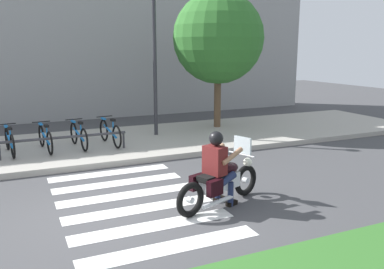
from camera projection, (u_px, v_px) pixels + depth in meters
The scene contains 18 objects.
ground_plane at pixel (114, 213), 7.20m from camera, with size 48.00×48.00×0.00m, color #424244.
sidewalk at pixel (72, 148), 11.70m from camera, with size 24.00×4.40×0.15m, color #A8A399.
crosswalk_stripe_0 at pixel (172, 247), 5.97m from camera, with size 2.80×0.40×0.01m, color white.
crosswalk_stripe_1 at pixel (154, 226), 6.68m from camera, with size 2.80×0.40×0.01m, color white.
crosswalk_stripe_2 at pixel (140, 209), 7.39m from camera, with size 2.80×0.40×0.01m, color white.
crosswalk_stripe_3 at pixel (128, 195), 8.11m from camera, with size 2.80×0.40×0.01m, color white.
crosswalk_stripe_4 at pixel (119, 183), 8.82m from camera, with size 2.80×0.40×0.01m, color white.
crosswalk_stripe_5 at pixel (110, 173), 9.54m from camera, with size 2.80×0.40×0.01m, color white.
motorcycle at pixel (220, 182), 7.48m from camera, with size 2.06×0.95×1.22m.
rider at pixel (218, 164), 7.36m from camera, with size 0.74×0.68×1.43m.
bicycle_0 at pixel (10, 141), 10.60m from camera, with size 0.48×1.71×0.76m.
bicycle_1 at pixel (45, 138), 10.95m from camera, with size 0.48×1.71×0.76m.
bicycle_2 at pixel (79, 135), 11.31m from camera, with size 0.48×1.68×0.77m.
bicycle_3 at pixel (110, 132), 11.66m from camera, with size 0.48×1.75×0.79m.
bike_rack at pixel (65, 139), 10.62m from camera, with size 3.26×0.07×0.49m.
street_lamp at pixel (155, 52), 12.59m from camera, with size 0.28×0.28×4.63m.
tree_near_rack at pixel (218, 38), 13.83m from camera, with size 3.14×3.14×4.82m.
building_backdrop at pixel (45, 19), 15.97m from camera, with size 24.00×1.20×8.09m, color #979797.
Camera 1 is at (-1.50, -6.73, 2.87)m, focal length 37.78 mm.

